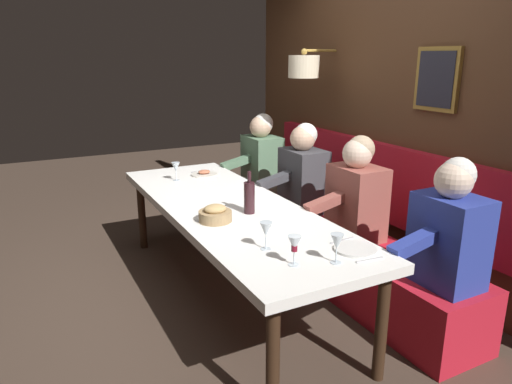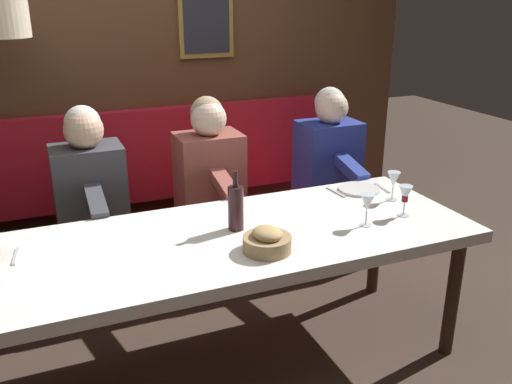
{
  "view_description": "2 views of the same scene",
  "coord_description": "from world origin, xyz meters",
  "views": [
    {
      "loc": [
        -1.34,
        -2.98,
        1.8
      ],
      "look_at": [
        0.05,
        -0.32,
        0.92
      ],
      "focal_mm": 32.8,
      "sensor_mm": 36.0,
      "label": 1
    },
    {
      "loc": [
        -2.24,
        0.63,
        1.84
      ],
      "look_at": [
        0.05,
        -0.32,
        0.92
      ],
      "focal_mm": 38.35,
      "sensor_mm": 36.0,
      "label": 2
    }
  ],
  "objects": [
    {
      "name": "diner_far",
      "position": [
        0.88,
        1.15,
        0.82
      ],
      "size": [
        0.6,
        0.4,
        0.79
      ],
      "color": "#567A5B",
      "rests_on": "banquette_bench"
    },
    {
      "name": "diner_middle",
      "position": [
        0.88,
        0.38,
        0.82
      ],
      "size": [
        0.6,
        0.4,
        0.79
      ],
      "color": "#3D3D42",
      "rests_on": "banquette_bench"
    },
    {
      "name": "place_setting_1",
      "position": [
        0.29,
        -1.08,
        0.75
      ],
      "size": [
        0.24,
        0.32,
        0.01
      ],
      "color": "silver",
      "rests_on": "dining_table"
    },
    {
      "name": "dining_table",
      "position": [
        0.0,
        0.0,
        0.68
      ],
      "size": [
        0.9,
        2.74,
        0.74
      ],
      "color": "white",
      "rests_on": "ground_plane"
    },
    {
      "name": "ground_plane",
      "position": [
        0.0,
        0.0,
        0.0
      ],
      "size": [
        12.0,
        12.0,
        0.0
      ],
      "primitive_type": "plane",
      "color": "#423328"
    },
    {
      "name": "back_wall_panel",
      "position": [
        1.46,
        0.01,
        1.36
      ],
      "size": [
        0.59,
        4.14,
        2.9
      ],
      "color": "#51331E",
      "rests_on": "ground_plane"
    },
    {
      "name": "wine_glass_2",
      "position": [
        -0.12,
        -1.08,
        0.86
      ],
      "size": [
        0.07,
        0.07,
        0.16
      ],
      "color": "silver",
      "rests_on": "dining_table"
    },
    {
      "name": "banquette_bench",
      "position": [
        0.89,
        0.0,
        0.23
      ],
      "size": [
        0.52,
        2.94,
        0.45
      ],
      "primitive_type": "cube",
      "color": "red",
      "rests_on": "ground_plane"
    },
    {
      "name": "place_setting_0",
      "position": [
        0.17,
        0.93,
        0.75
      ],
      "size": [
        0.24,
        0.32,
        0.05
      ],
      "color": "silver",
      "rests_on": "dining_table"
    },
    {
      "name": "wine_bottle",
      "position": [
        0.05,
        -0.22,
        0.86
      ],
      "size": [
        0.08,
        0.08,
        0.3
      ],
      "color": "#33191E",
      "rests_on": "dining_table"
    },
    {
      "name": "wine_glass_3",
      "position": [
        -0.12,
        0.86,
        0.86
      ],
      "size": [
        0.07,
        0.07,
        0.16
      ],
      "color": "silver",
      "rests_on": "dining_table"
    },
    {
      "name": "wine_glass_1",
      "position": [
        0.09,
        -1.16,
        0.86
      ],
      "size": [
        0.07,
        0.07,
        0.16
      ],
      "color": "silver",
      "rests_on": "dining_table"
    },
    {
      "name": "wine_glass_0",
      "position": [
        -0.15,
        -0.83,
        0.86
      ],
      "size": [
        0.07,
        0.07,
        0.16
      ],
      "color": "silver",
      "rests_on": "dining_table"
    },
    {
      "name": "diner_nearest",
      "position": [
        0.88,
        -1.21,
        0.82
      ],
      "size": [
        0.6,
        0.4,
        0.79
      ],
      "color": "#283893",
      "rests_on": "banquette_bench"
    },
    {
      "name": "diner_near",
      "position": [
        0.88,
        -0.35,
        0.82
      ],
      "size": [
        0.6,
        0.4,
        0.79
      ],
      "color": "#934C42",
      "rests_on": "banquette_bench"
    },
    {
      "name": "bread_bowl",
      "position": [
        -0.22,
        -0.26,
        0.79
      ],
      "size": [
        0.22,
        0.22,
        0.12
      ],
      "color": "#9E7F56",
      "rests_on": "dining_table"
    }
  ]
}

